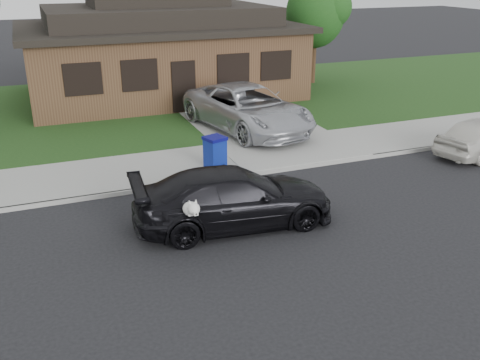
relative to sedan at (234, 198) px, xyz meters
name	(u,v)px	position (x,y,z in m)	size (l,w,h in m)	color
ground	(148,254)	(-2.27, -0.67, -0.71)	(120.00, 120.00, 0.00)	black
sidewalk	(112,175)	(-2.27, 4.33, -0.65)	(60.00, 3.00, 0.12)	gray
curb	(121,193)	(-2.27, 2.83, -0.65)	(60.00, 0.12, 0.12)	gray
lawn	(82,111)	(-2.27, 12.33, -0.64)	(60.00, 13.00, 0.13)	#193814
driveway	(237,115)	(3.73, 9.33, -0.64)	(4.50, 13.00, 0.14)	gray
sedan	(234,198)	(0.00, 0.00, 0.00)	(5.00, 2.53, 1.41)	black
minivan	(248,108)	(3.23, 6.99, 0.25)	(2.73, 5.91, 1.64)	#B5B7BD
recycling_bin	(215,152)	(0.79, 3.67, -0.10)	(0.72, 0.72, 0.97)	navy
house	(160,51)	(1.73, 14.33, 1.43)	(12.60, 8.60, 4.65)	#422B1C
tree_1	(319,12)	(9.87, 13.73, 3.01)	(3.15, 3.00, 5.25)	#332114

